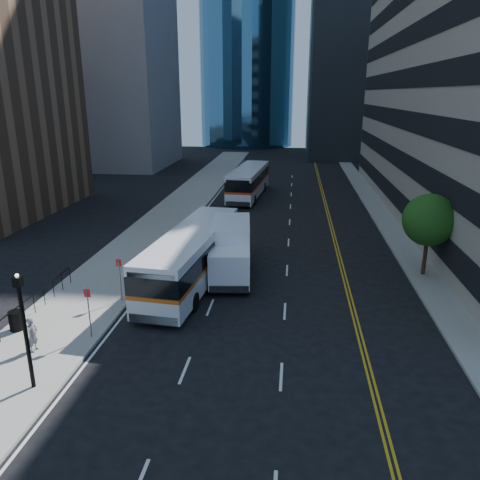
{
  "coord_description": "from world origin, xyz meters",
  "views": [
    {
      "loc": [
        0.73,
        -20.53,
        11.0
      ],
      "look_at": [
        -2.27,
        5.34,
        2.8
      ],
      "focal_mm": 35.0,
      "sensor_mm": 36.0,
      "label": 1
    }
  ],
  "objects": [
    {
      "name": "ground",
      "position": [
        0.0,
        0.0,
        0.0
      ],
      "size": [
        160.0,
        160.0,
        0.0
      ],
      "primitive_type": "plane",
      "color": "black",
      "rests_on": "ground"
    },
    {
      "name": "sidewalk_west",
      "position": [
        -10.5,
        25.0,
        0.07
      ],
      "size": [
        5.0,
        90.0,
        0.15
      ],
      "primitive_type": "cube",
      "color": "gray",
      "rests_on": "ground"
    },
    {
      "name": "sidewalk_east",
      "position": [
        9.0,
        25.0,
        0.07
      ],
      "size": [
        2.0,
        90.0,
        0.15
      ],
      "primitive_type": "cube",
      "color": "gray",
      "rests_on": "ground"
    },
    {
      "name": "midrise_west",
      "position": [
        -28.0,
        52.0,
        17.5
      ],
      "size": [
        18.0,
        18.0,
        35.0
      ],
      "primitive_type": "cube",
      "color": "gray",
      "rests_on": "ground"
    },
    {
      "name": "street_tree",
      "position": [
        9.0,
        8.0,
        3.64
      ],
      "size": [
        3.2,
        3.2,
        5.1
      ],
      "color": "#332114",
      "rests_on": "sidewalk_east"
    },
    {
      "name": "lamp_post",
      "position": [
        -9.0,
        -6.0,
        2.72
      ],
      "size": [
        0.28,
        0.28,
        4.56
      ],
      "color": "black",
      "rests_on": "sidewalk_west"
    },
    {
      "name": "bus_front",
      "position": [
        -5.12,
        5.32,
        1.76
      ],
      "size": [
        3.98,
        12.72,
        3.23
      ],
      "rotation": [
        0.0,
        0.0,
        -0.1
      ],
      "color": "silver",
      "rests_on": "ground"
    },
    {
      "name": "bus_rear",
      "position": [
        -4.18,
        30.28,
        1.73
      ],
      "size": [
        3.67,
        12.48,
        3.17
      ],
      "rotation": [
        0.0,
        0.0,
        -0.08
      ],
      "color": "white",
      "rests_on": "ground"
    },
    {
      "name": "box_truck",
      "position": [
        -3.01,
        6.78,
        1.72
      ],
      "size": [
        3.01,
        7.01,
        3.26
      ],
      "rotation": [
        0.0,
        0.0,
        0.1
      ],
      "color": "white",
      "rests_on": "ground"
    },
    {
      "name": "trash_can",
      "position": [
        -12.22,
        -1.78,
        0.63
      ],
      "size": [
        0.76,
        0.76,
        0.96
      ],
      "primitive_type": "cylinder",
      "rotation": [
        0.0,
        0.0,
        -0.22
      ],
      "color": "black",
      "rests_on": "sidewalk_west"
    },
    {
      "name": "pedestrian",
      "position": [
        -10.36,
        -3.49,
        0.94
      ],
      "size": [
        0.41,
        0.6,
        1.58
      ],
      "primitive_type": "imported",
      "rotation": [
        0.0,
        0.0,
        1.51
      ],
      "color": "slate",
      "rests_on": "sidewalk_west"
    }
  ]
}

